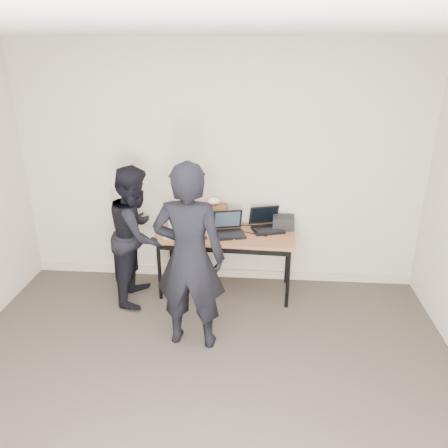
# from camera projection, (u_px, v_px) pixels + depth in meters

# --- Properties ---
(room) EXTENTS (4.60, 4.60, 2.80)m
(room) POSITION_uv_depth(u_px,v_px,m) (188.00, 261.00, 2.75)
(room) COLOR #403831
(room) RESTS_ON ground
(desk) EXTENTS (1.53, 0.71, 0.72)m
(desk) POSITION_uv_depth(u_px,v_px,m) (225.00, 238.00, 4.76)
(desk) COLOR brown
(desk) RESTS_ON ground
(laptop_beige) EXTENTS (0.33, 0.32, 0.26)m
(laptop_beige) POSITION_uv_depth(u_px,v_px,m) (181.00, 229.00, 4.72)
(laptop_beige) COLOR beige
(laptop_beige) RESTS_ON desk
(laptop_center) EXTENTS (0.38, 0.37, 0.24)m
(laptop_center) POSITION_uv_depth(u_px,v_px,m) (229.00, 229.00, 4.70)
(laptop_center) COLOR black
(laptop_center) RESTS_ON desk
(laptop_right) EXTENTS (0.41, 0.40, 0.24)m
(laptop_right) POSITION_uv_depth(u_px,v_px,m) (266.00, 224.00, 4.83)
(laptop_right) COLOR black
(laptop_right) RESTS_ON desk
(leather_satchel) EXTENTS (0.36, 0.18, 0.25)m
(leather_satchel) POSITION_uv_depth(u_px,v_px,m) (211.00, 214.00, 4.92)
(leather_satchel) COLOR brown
(leather_satchel) RESTS_ON desk
(tissue) EXTENTS (0.14, 0.11, 0.08)m
(tissue) POSITION_uv_depth(u_px,v_px,m) (214.00, 201.00, 4.86)
(tissue) COLOR white
(tissue) RESTS_ON leather_satchel
(equipment_box) EXTENTS (0.24, 0.20, 0.13)m
(equipment_box) POSITION_uv_depth(u_px,v_px,m) (283.00, 222.00, 4.85)
(equipment_box) COLOR black
(equipment_box) RESTS_ON desk
(power_brick) EXTENTS (0.08, 0.06, 0.03)m
(power_brick) POSITION_uv_depth(u_px,v_px,m) (204.00, 238.00, 4.60)
(power_brick) COLOR black
(power_brick) RESTS_ON desk
(cables) EXTENTS (1.01, 0.43, 0.01)m
(cables) POSITION_uv_depth(u_px,v_px,m) (222.00, 233.00, 4.74)
(cables) COLOR black
(cables) RESTS_ON desk
(person_typist) EXTENTS (0.67, 0.47, 1.76)m
(person_typist) POSITION_uv_depth(u_px,v_px,m) (189.00, 258.00, 3.83)
(person_typist) COLOR black
(person_typist) RESTS_ON ground
(person_observer) EXTENTS (0.57, 0.73, 1.50)m
(person_observer) POSITION_uv_depth(u_px,v_px,m) (137.00, 235.00, 4.63)
(person_observer) COLOR black
(person_observer) RESTS_ON ground
(baseboard) EXTENTS (4.50, 0.03, 0.10)m
(baseboard) POSITION_uv_depth(u_px,v_px,m) (220.00, 273.00, 5.31)
(baseboard) COLOR #BAAD9A
(baseboard) RESTS_ON ground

